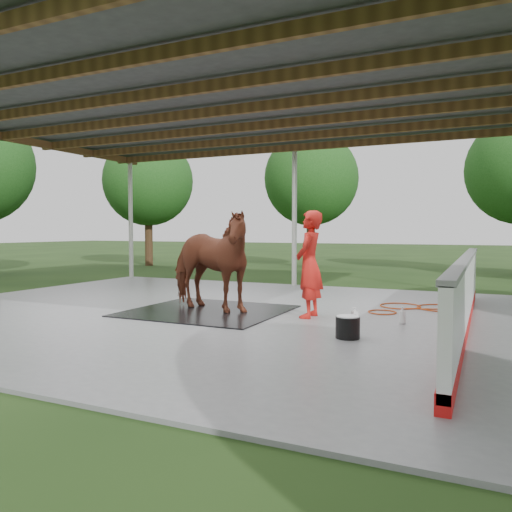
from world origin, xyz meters
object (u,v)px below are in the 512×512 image
at_px(handler, 309,264).
at_px(dasher_board, 465,296).
at_px(wash_bucket, 348,327).
at_px(horse, 207,261).

bearing_deg(handler, dasher_board, 86.21).
relative_size(handler, wash_bucket, 5.44).
relative_size(horse, wash_bucket, 6.37).
bearing_deg(wash_bucket, dasher_board, 41.23).
bearing_deg(wash_bucket, handler, 127.28).
height_order(horse, wash_bucket, horse).
bearing_deg(handler, horse, -85.96).
bearing_deg(horse, handler, -69.94).
bearing_deg(dasher_board, handler, 178.16).
distance_m(dasher_board, horse, 4.57).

